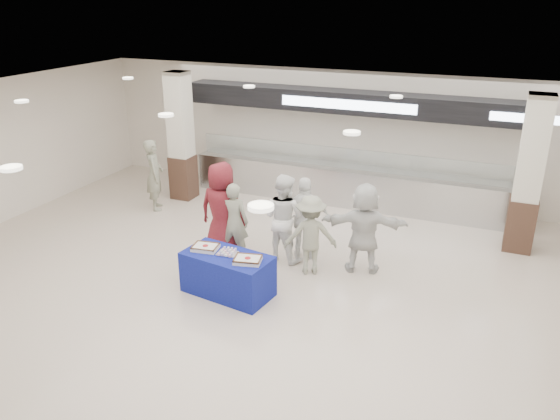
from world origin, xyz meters
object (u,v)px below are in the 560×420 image
at_px(soldier_a, 234,222).
at_px(chef_short, 305,219).
at_px(cupcake_tray, 227,252).
at_px(soldier_b, 311,235).
at_px(display_table, 228,274).
at_px(sheet_cake_right, 248,259).
at_px(civilian_maroon, 222,210).
at_px(chef_tall, 283,218).
at_px(soldier_bg, 154,175).
at_px(sheet_cake_left, 205,247).
at_px(civilian_white, 364,228).

distance_m(soldier_a, chef_short, 1.39).
bearing_deg(cupcake_tray, soldier_b, 49.05).
distance_m(cupcake_tray, soldier_b, 1.65).
relative_size(display_table, cupcake_tray, 4.27).
xyz_separation_m(sheet_cake_right, civilian_maroon, (-1.24, 1.42, 0.17)).
bearing_deg(chef_tall, soldier_bg, -6.09).
height_order(sheet_cake_left, chef_tall, chef_tall).
relative_size(sheet_cake_left, civilian_maroon, 0.25).
relative_size(soldier_b, soldier_bg, 0.89).
bearing_deg(sheet_cake_right, civilian_maroon, 131.18).
relative_size(sheet_cake_left, sheet_cake_right, 0.94).
height_order(display_table, chef_tall, chef_tall).
height_order(display_table, soldier_bg, soldier_bg).
distance_m(display_table, chef_short, 2.04).
xyz_separation_m(soldier_a, soldier_bg, (-3.01, 1.69, 0.07)).
xyz_separation_m(civilian_maroon, soldier_b, (1.86, -0.02, -0.20)).
bearing_deg(soldier_b, sheet_cake_left, 16.16).
distance_m(sheet_cake_right, cupcake_tray, 0.49).
bearing_deg(civilian_maroon, display_table, 118.99).
distance_m(chef_tall, soldier_bg, 4.11).
relative_size(sheet_cake_right, soldier_bg, 0.29).
relative_size(sheet_cake_right, civilian_white, 0.29).
height_order(civilian_maroon, soldier_b, civilian_maroon).
xyz_separation_m(cupcake_tray, chef_short, (0.78, 1.78, 0.06)).
xyz_separation_m(chef_tall, soldier_b, (0.68, -0.33, -0.11)).
distance_m(cupcake_tray, civilian_white, 2.61).
distance_m(soldier_a, soldier_b, 1.57).
distance_m(sheet_cake_left, civilian_maroon, 1.33).
height_order(sheet_cake_right, soldier_a, soldier_a).
bearing_deg(civilian_maroon, chef_short, -163.78).
bearing_deg(sheet_cake_right, soldier_b, 66.23).
xyz_separation_m(chef_short, soldier_b, (0.30, -0.53, -0.07)).
bearing_deg(sheet_cake_right, cupcake_tray, 162.14).
xyz_separation_m(display_table, civilian_maroon, (-0.79, 1.32, 0.60)).
height_order(display_table, civilian_white, civilian_white).
distance_m(chef_short, soldier_b, 0.62).
bearing_deg(chef_tall, display_table, 89.32).
bearing_deg(chef_short, sheet_cake_right, 57.49).
height_order(civilian_maroon, soldier_bg, civilian_maroon).
xyz_separation_m(sheet_cake_left, cupcake_tray, (0.43, 0.00, -0.02)).
height_order(sheet_cake_left, cupcake_tray, sheet_cake_left).
height_order(sheet_cake_right, soldier_b, soldier_b).
relative_size(chef_tall, civilian_white, 1.00).
bearing_deg(display_table, civilian_maroon, 129.55).
xyz_separation_m(display_table, sheet_cake_right, (0.45, -0.10, 0.42)).
distance_m(sheet_cake_left, chef_short, 2.16).
xyz_separation_m(civilian_maroon, chef_tall, (1.17, 0.31, -0.09)).
relative_size(sheet_cake_right, soldier_b, 0.33).
xyz_separation_m(sheet_cake_right, soldier_b, (0.62, 1.40, -0.03)).
bearing_deg(civilian_maroon, cupcake_tray, 119.37).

